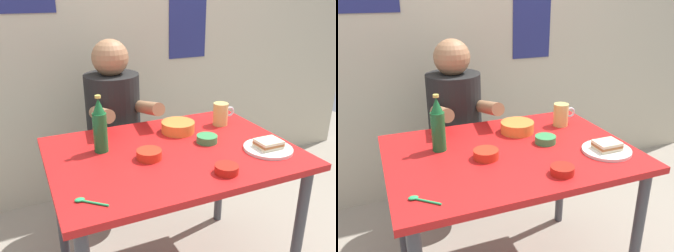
# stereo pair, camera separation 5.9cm
# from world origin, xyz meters

# --- Properties ---
(wall_back) EXTENTS (4.40, 0.09, 2.60)m
(wall_back) POSITION_xyz_m (-0.00, 1.05, 1.30)
(wall_back) COLOR #BCB299
(wall_back) RESTS_ON ground
(dining_table) EXTENTS (1.10, 0.80, 0.74)m
(dining_table) POSITION_xyz_m (0.00, 0.00, 0.65)
(dining_table) COLOR red
(dining_table) RESTS_ON ground
(stool) EXTENTS (0.34, 0.34, 0.45)m
(stool) POSITION_xyz_m (-0.10, 0.63, 0.35)
(stool) COLOR #4C4C51
(stool) RESTS_ON ground
(person_seated) EXTENTS (0.33, 0.56, 0.72)m
(person_seated) POSITION_xyz_m (-0.10, 0.62, 0.77)
(person_seated) COLOR black
(person_seated) RESTS_ON stool
(plate_orange) EXTENTS (0.22, 0.22, 0.01)m
(plate_orange) POSITION_xyz_m (0.40, -0.18, 0.75)
(plate_orange) COLOR silver
(plate_orange) RESTS_ON dining_table
(sandwich) EXTENTS (0.11, 0.09, 0.04)m
(sandwich) POSITION_xyz_m (0.40, -0.18, 0.77)
(sandwich) COLOR beige
(sandwich) RESTS_ON plate_orange
(beer_mug) EXTENTS (0.13, 0.08, 0.12)m
(beer_mug) POSITION_xyz_m (0.38, 0.19, 0.80)
(beer_mug) COLOR #D1BC66
(beer_mug) RESTS_ON dining_table
(beer_bottle) EXTENTS (0.06, 0.06, 0.26)m
(beer_bottle) POSITION_xyz_m (-0.30, 0.12, 0.86)
(beer_bottle) COLOR #19602D
(beer_bottle) RESTS_ON dining_table
(dip_bowl_green) EXTENTS (0.10, 0.10, 0.03)m
(dip_bowl_green) POSITION_xyz_m (0.19, 0.01, 0.76)
(dip_bowl_green) COLOR #388C4C
(dip_bowl_green) RESTS_ON dining_table
(sauce_bowl_chili) EXTENTS (0.11, 0.11, 0.04)m
(sauce_bowl_chili) POSITION_xyz_m (-0.13, -0.04, 0.76)
(sauce_bowl_chili) COLOR red
(sauce_bowl_chili) RESTS_ON dining_table
(sambal_bowl_red) EXTENTS (0.10, 0.10, 0.03)m
(sambal_bowl_red) POSITION_xyz_m (0.11, -0.28, 0.76)
(sambal_bowl_red) COLOR #B21E14
(sambal_bowl_red) RESTS_ON dining_table
(soup_bowl_orange) EXTENTS (0.17, 0.17, 0.05)m
(soup_bowl_orange) POSITION_xyz_m (0.12, 0.19, 0.77)
(soup_bowl_orange) COLOR orange
(soup_bowl_orange) RESTS_ON dining_table
(spoon) EXTENTS (0.10, 0.09, 0.01)m
(spoon) POSITION_xyz_m (-0.45, -0.26, 0.75)
(spoon) COLOR #26A559
(spoon) RESTS_ON dining_table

